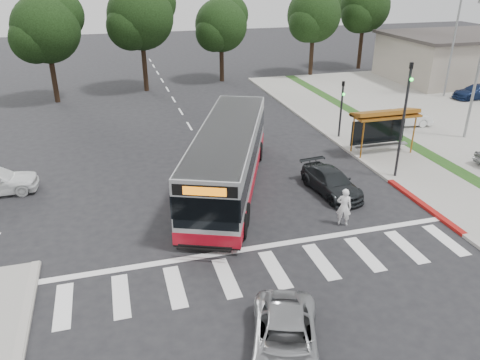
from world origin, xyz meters
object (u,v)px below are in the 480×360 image
object	(u,v)px
transit_bus	(228,159)
dark_sedan	(331,182)
silver_suv_south	(285,341)
pedestrian	(344,207)

from	to	relation	value
transit_bus	dark_sedan	distance (m)	5.59
transit_bus	silver_suv_south	distance (m)	12.30
pedestrian	dark_sedan	world-z (taller)	pedestrian
silver_suv_south	pedestrian	bearing A→B (deg)	71.36
transit_bus	silver_suv_south	xyz separation A→B (m)	(-1.38, -12.18, -1.07)
transit_bus	pedestrian	distance (m)	6.77
pedestrian	dark_sedan	xyz separation A→B (m)	(0.96, 3.23, -0.29)
pedestrian	dark_sedan	size ratio (longest dim) A/B	0.42
pedestrian	silver_suv_south	bearing A→B (deg)	82.42
transit_bus	silver_suv_south	bearing A→B (deg)	-73.89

